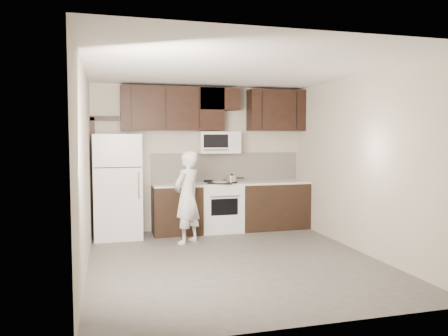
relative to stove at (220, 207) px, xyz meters
name	(u,v)px	position (x,y,z in m)	size (l,w,h in m)	color
floor	(234,260)	(-0.30, -1.94, -0.46)	(4.50, 4.50, 0.00)	#514E4C
back_wall	(201,158)	(-0.30, 0.31, 0.89)	(4.00, 4.00, 0.00)	#B8AE9C
ceiling	(234,68)	(-0.30, -1.94, 2.24)	(4.50, 4.50, 0.00)	white
counter_run	(236,206)	(0.30, 0.00, 0.00)	(2.95, 0.64, 0.91)	black
stove	(220,207)	(0.00, 0.00, 0.00)	(0.76, 0.66, 0.94)	white
backsplash	(226,167)	(0.20, 0.30, 0.72)	(2.90, 0.02, 0.54)	silver
upper_cabinets	(214,108)	(-0.09, 0.14, 1.82)	(3.48, 0.35, 0.78)	black
microwave	(219,142)	(0.00, 0.12, 1.19)	(0.76, 0.42, 0.40)	white
refrigerator	(118,186)	(-1.85, -0.05, 0.44)	(0.80, 0.76, 1.80)	white
door_trim	(96,165)	(-2.22, 0.27, 0.79)	(0.50, 0.08, 2.12)	black
saucepan	(232,179)	(0.18, -0.15, 0.52)	(0.32, 0.19, 0.18)	silver
baking_tray	(220,183)	(-0.05, -0.17, 0.46)	(0.43, 0.32, 0.02)	black
pizza	(220,182)	(-0.05, -0.17, 0.48)	(0.29, 0.29, 0.02)	#D0B78B
person	(187,197)	(-0.76, -0.76, 0.31)	(0.56, 0.37, 1.53)	white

